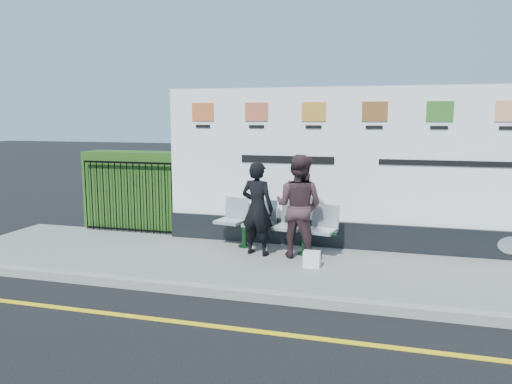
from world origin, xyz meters
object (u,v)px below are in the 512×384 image
(billboard, at_px, (373,180))
(woman_right, at_px, (299,206))
(woman_left, at_px, (257,208))
(bench, at_px, (274,237))

(billboard, relative_size, woman_right, 4.41)
(billboard, relative_size, woman_left, 4.76)
(billboard, xyz_separation_m, bench, (-1.72, -0.62, -1.05))
(bench, bearing_deg, woman_left, -113.63)
(billboard, distance_m, woman_left, 2.21)
(woman_left, xyz_separation_m, woman_right, (0.74, 0.05, 0.07))
(billboard, distance_m, woman_right, 1.55)
(bench, xyz_separation_m, woman_right, (0.52, -0.27, 0.66))
(woman_left, distance_m, woman_right, 0.74)
(billboard, height_order, woman_left, billboard)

